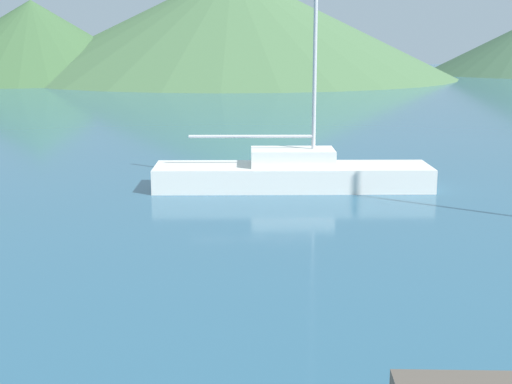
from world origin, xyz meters
name	(u,v)px	position (x,y,z in m)	size (l,w,h in m)	color
sailboat_middle	(292,173)	(2.84, 19.77, 0.47)	(8.71, 3.39, 7.21)	white
hill_central	(33,40)	(-11.54, 82.41, 4.34)	(29.03, 29.03, 8.68)	#3D6038
hill_east	(233,23)	(11.18, 84.45, 6.28)	(52.56, 52.56, 12.57)	#476B42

